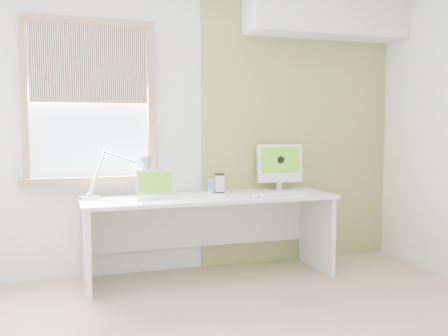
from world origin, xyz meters
name	(u,v)px	position (x,y,z in m)	size (l,w,h in m)	color
room	(277,133)	(0.00, 0.00, 1.30)	(4.04, 3.54, 2.64)	tan
accent_wall	(298,130)	(1.00, 1.74, 1.30)	(2.00, 0.02, 2.60)	olive
soffit	(326,15)	(1.20, 1.57, 2.40)	(1.60, 0.40, 0.42)	white
window	(90,102)	(-1.00, 1.71, 1.54)	(1.20, 0.14, 1.42)	#8D6545
desk	(208,217)	(-0.02, 1.44, 0.53)	(2.20, 0.70, 0.73)	white
desk_lamp	(136,172)	(-0.64, 1.57, 0.94)	(0.74, 0.33, 0.41)	#B9BBBE
laptop	(156,191)	(-0.49, 1.40, 0.79)	(0.36, 0.30, 0.23)	#B9BBBE
phone_dock	(211,189)	(0.04, 1.56, 0.76)	(0.08, 0.08, 0.12)	#B9BBBE
external_drive	(219,183)	(0.13, 1.58, 0.82)	(0.11, 0.15, 0.17)	#B9BBBE
imac	(280,164)	(0.74, 1.59, 0.97)	(0.45, 0.15, 0.43)	#B9BBBE
keyboard	(283,194)	(0.61, 1.23, 0.74)	(0.43, 0.17, 0.02)	white
mouse	(256,196)	(0.33, 1.16, 0.75)	(0.06, 0.10, 0.03)	white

